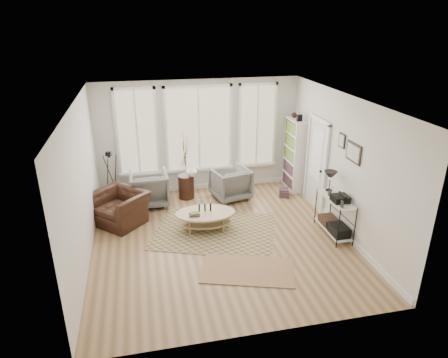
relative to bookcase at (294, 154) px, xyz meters
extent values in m
plane|color=#A88054|center=(-2.44, -2.23, -0.96)|extent=(5.50, 5.50, 0.00)
plane|color=white|center=(-2.44, -2.23, 1.94)|extent=(5.50, 5.50, 0.00)
cube|color=silver|center=(-2.44, 0.52, 0.49)|extent=(5.20, 0.04, 2.90)
cube|color=silver|center=(-2.44, -4.98, 0.49)|extent=(5.20, 0.04, 2.90)
cube|color=silver|center=(-5.04, -2.23, 0.49)|extent=(0.04, 5.50, 2.90)
cube|color=silver|center=(0.16, -2.23, 0.49)|extent=(0.04, 5.50, 2.90)
cube|color=white|center=(-2.44, 0.51, -0.90)|extent=(5.10, 0.04, 0.12)
cube|color=white|center=(0.15, -2.23, -0.90)|extent=(0.03, 5.40, 0.12)
cube|color=#CAB97C|center=(-2.44, 0.50, 0.69)|extent=(1.60, 0.03, 2.10)
cube|color=#CAB97C|center=(-3.99, 0.50, 0.69)|extent=(0.90, 0.03, 2.10)
cube|color=#CAB97C|center=(-0.89, 0.50, 0.69)|extent=(0.90, 0.03, 2.10)
cube|color=white|center=(-2.44, 0.48, 0.69)|extent=(1.74, 0.06, 2.24)
cube|color=white|center=(-3.99, 0.48, 0.69)|extent=(1.04, 0.06, 2.24)
cube|color=white|center=(-0.89, 0.48, 0.69)|extent=(1.04, 0.06, 2.24)
cube|color=white|center=(-2.44, 0.46, -0.39)|extent=(4.10, 0.12, 0.06)
cube|color=silver|center=(0.14, -1.08, 0.09)|extent=(0.04, 0.88, 2.10)
cube|color=white|center=(0.12, -1.08, 0.34)|extent=(0.01, 0.55, 1.20)
cube|color=white|center=(0.12, -1.57, 0.09)|extent=(0.06, 0.08, 2.18)
cube|color=white|center=(0.12, -0.59, 0.09)|extent=(0.06, 0.08, 2.18)
cube|color=white|center=(0.12, -1.08, 1.18)|extent=(0.06, 1.06, 0.08)
sphere|color=black|center=(0.09, -1.41, 0.04)|extent=(0.06, 0.06, 0.06)
cube|color=white|center=(-0.01, -0.41, -0.01)|extent=(0.30, 0.03, 1.90)
cube|color=white|center=(-0.01, 0.41, -0.01)|extent=(0.30, 0.03, 1.90)
cube|color=white|center=(0.14, 0.00, -0.01)|extent=(0.02, 0.85, 1.90)
cube|color=white|center=(-0.01, 0.00, -0.01)|extent=(0.30, 0.81, 1.90)
cube|color=brown|center=(-0.01, 0.00, -0.01)|extent=(0.24, 0.75, 1.76)
cube|color=black|center=(-0.01, -0.20, 1.02)|extent=(0.12, 0.10, 0.16)
sphere|color=#331A11|center=(-0.01, 0.15, 1.01)|extent=(0.14, 0.14, 0.14)
cube|color=white|center=(-0.06, -2.53, -0.84)|extent=(0.37, 1.07, 0.03)
cube|color=white|center=(-0.06, -2.53, -0.14)|extent=(0.37, 1.07, 0.02)
cylinder|color=black|center=(-0.24, -3.06, -0.53)|extent=(0.02, 0.02, 0.85)
cylinder|color=black|center=(0.12, -3.06, -0.53)|extent=(0.02, 0.02, 0.85)
cylinder|color=black|center=(-0.24, -2.00, -0.53)|extent=(0.02, 0.02, 0.85)
cylinder|color=black|center=(0.12, -2.00, -0.53)|extent=(0.02, 0.02, 0.85)
cylinder|color=black|center=(-0.06, -2.18, -0.08)|extent=(0.14, 0.14, 0.02)
cylinder|color=black|center=(-0.06, -2.18, 0.06)|extent=(0.02, 0.02, 0.30)
cone|color=black|center=(-0.06, -2.18, 0.26)|extent=(0.28, 0.28, 0.18)
cube|color=black|center=(-0.06, -2.68, -0.05)|extent=(0.32, 0.30, 0.13)
cube|color=black|center=(-0.06, -2.78, -0.73)|extent=(0.32, 0.45, 0.20)
cube|color=#331A11|center=(-0.06, -2.31, -0.75)|extent=(0.32, 0.40, 0.16)
cube|color=black|center=(-0.16, -2.95, -0.04)|extent=(0.02, 0.10, 0.14)
cube|color=black|center=(-0.16, -2.41, -0.05)|extent=(0.02, 0.10, 0.12)
cube|color=black|center=(0.14, -2.63, 0.89)|extent=(0.03, 0.52, 0.38)
cube|color=silver|center=(0.13, -2.63, 0.89)|extent=(0.01, 0.44, 0.30)
cube|color=black|center=(0.14, -2.13, 0.99)|extent=(0.03, 0.24, 0.30)
cube|color=silver|center=(0.13, -2.13, 0.99)|extent=(0.01, 0.18, 0.24)
cube|color=brown|center=(-2.50, -1.89, -0.95)|extent=(3.03, 2.65, 0.01)
cube|color=brown|center=(-2.18, -3.43, -0.94)|extent=(1.88, 1.40, 0.01)
ellipsoid|color=tan|center=(-2.67, -1.74, -0.77)|extent=(1.14, 0.75, 0.03)
ellipsoid|color=tan|center=(-2.67, -1.74, -0.57)|extent=(1.33, 0.88, 0.04)
cylinder|color=tan|center=(-3.03, -1.94, -0.77)|extent=(0.04, 0.04, 0.37)
cylinder|color=tan|center=(-2.31, -1.94, -0.77)|extent=(0.04, 0.04, 0.37)
cylinder|color=tan|center=(-3.03, -1.54, -0.77)|extent=(0.04, 0.04, 0.37)
cylinder|color=tan|center=(-2.31, -1.54, -0.77)|extent=(0.04, 0.04, 0.37)
cylinder|color=black|center=(-2.79, -1.69, -0.46)|extent=(0.04, 0.04, 0.18)
cylinder|color=black|center=(-2.67, -1.69, -0.46)|extent=(0.04, 0.04, 0.18)
cylinder|color=black|center=(-2.55, -1.69, -0.46)|extent=(0.04, 0.04, 0.18)
cube|color=#2A552F|center=(-2.92, -1.83, -0.52)|extent=(0.22, 0.16, 0.06)
imported|color=slate|center=(-3.80, -0.22, -0.53)|extent=(0.92, 0.95, 0.84)
imported|color=slate|center=(-1.78, -0.27, -0.55)|extent=(1.05, 1.07, 0.81)
cylinder|color=#331A11|center=(-2.87, -0.02, -0.65)|extent=(0.41, 0.41, 0.61)
imported|color=silver|center=(-2.73, -0.09, -0.21)|extent=(0.30, 0.30, 0.27)
imported|color=#331A11|center=(-4.50, -1.02, -0.59)|extent=(1.49, 1.48, 0.73)
cylinder|color=black|center=(-4.69, 0.08, 0.26)|extent=(0.06, 0.06, 0.06)
cube|color=black|center=(-4.69, 0.08, 0.32)|extent=(0.16, 0.13, 0.09)
cylinder|color=black|center=(-4.69, 0.00, 0.32)|extent=(0.06, 0.07, 0.06)
cube|color=brown|center=(-0.39, -0.43, -0.86)|extent=(0.31, 0.35, 0.19)
cube|color=brown|center=(-0.39, -0.49, -0.87)|extent=(0.26, 0.30, 0.16)
camera|label=1|loc=(-3.91, -9.32, 3.37)|focal=32.00mm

